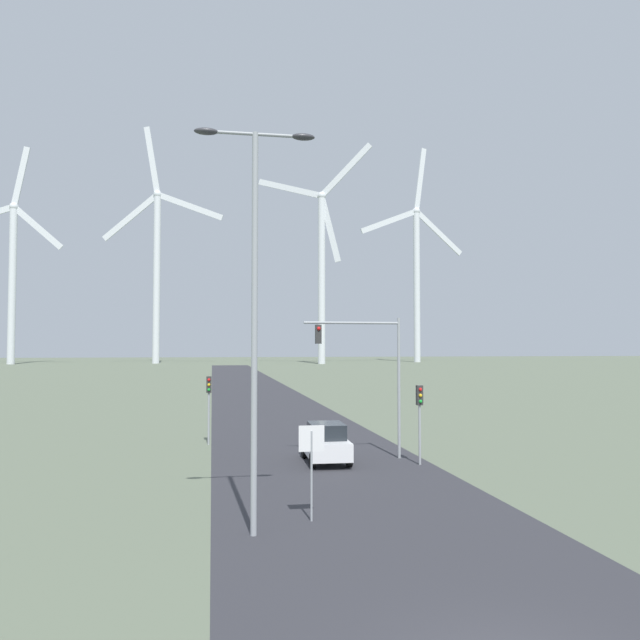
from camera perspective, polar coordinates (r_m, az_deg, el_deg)
The scene contains 11 objects.
road_surface at distance 58.25m, azimuth -4.91°, elevation -7.71°, with size 10.00×240.00×0.01m.
streetlamp at distance 18.16m, azimuth -6.00°, elevation 3.30°, with size 3.53×0.32×11.69m.
stop_sign_near at distance 19.72m, azimuth -0.78°, elevation -12.15°, with size 0.81×0.07×2.94m.
traffic_light_post_near_left at distance 34.98m, azimuth -10.13°, elevation -6.72°, with size 0.28×0.34×3.73m.
traffic_light_post_near_right at distance 29.04m, azimuth 9.10°, elevation -7.81°, with size 0.28×0.34×3.60m.
traffic_light_mast_overhead at distance 30.05m, azimuth 4.40°, elevation -3.55°, with size 4.73×0.35×6.76m.
car_approaching at distance 29.47m, azimuth 0.55°, elevation -11.15°, with size 1.89×4.14×1.83m.
wind_turbine_far_left at distance 208.79m, azimuth -26.29°, elevation 4.33°, with size 32.50×3.27×65.82m.
wind_turbine_left at distance 202.91m, azimuth -14.69°, elevation 5.38°, with size 37.65×8.28×74.97m.
wind_turbine_center at distance 191.39m, azimuth 0.15°, elevation 5.46°, with size 33.33×15.53×66.94m.
wind_turbine_right at distance 215.56m, azimuth 8.83°, elevation 4.66°, with size 38.41×7.98×73.75m.
Camera 1 is at (-5.00, -9.78, 5.39)m, focal length 35.00 mm.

